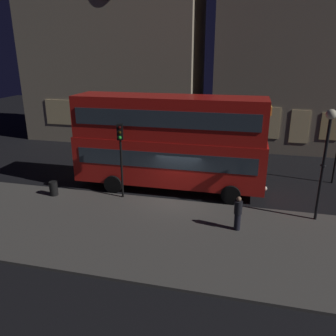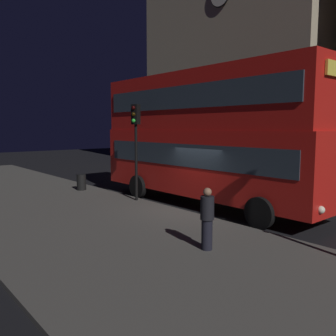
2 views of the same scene
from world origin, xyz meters
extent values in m
plane|color=black|center=(0.00, 0.00, 0.00)|extent=(80.00, 80.00, 0.00)
cube|color=#4C4944|center=(0.00, -4.11, 0.06)|extent=(44.00, 7.28, 0.12)
cube|color=tan|center=(-8.90, 13.61, 9.92)|extent=(15.53, 7.28, 19.85)
cube|color=#F9E09E|center=(-13.04, 9.94, 2.74)|extent=(2.65, 0.06, 2.19)
cube|color=#F9E09E|center=(-8.90, 9.94, 2.20)|extent=(2.65, 0.06, 1.90)
cube|color=#F9E09E|center=(-4.76, 9.94, 2.27)|extent=(2.65, 0.06, 2.22)
cube|color=gray|center=(7.41, 14.42, 9.88)|extent=(13.74, 8.02, 19.77)
cube|color=#E5C67F|center=(3.01, 10.38, 2.47)|extent=(1.41, 0.06, 2.10)
cube|color=#F9E09E|center=(5.21, 10.38, 2.54)|extent=(1.41, 0.06, 2.50)
cube|color=#F9E09E|center=(7.41, 10.38, 2.34)|extent=(1.41, 0.06, 2.58)
cube|color=#E5C67F|center=(9.61, 10.38, 2.47)|extent=(1.41, 0.06, 2.08)
cube|color=red|center=(-0.85, 1.22, 1.86)|extent=(11.03, 2.66, 2.66)
cube|color=red|center=(-0.85, 1.22, 4.37)|extent=(10.81, 2.61, 2.35)
cube|color=#2D3842|center=(-0.85, 1.22, 2.20)|extent=(10.15, 2.71, 0.90)
cube|color=#2D3842|center=(-0.85, 1.22, 4.49)|extent=(10.15, 2.71, 0.90)
cube|color=#F2D84C|center=(4.60, 1.26, 5.02)|extent=(0.09, 1.55, 0.44)
sphere|color=white|center=(4.67, 2.10, 0.88)|extent=(0.24, 0.24, 0.24)
sphere|color=white|center=(4.69, 0.42, 0.88)|extent=(0.24, 0.24, 0.24)
cylinder|color=black|center=(2.89, 2.59, 0.53)|extent=(1.07, 0.25, 1.07)
cylinder|color=black|center=(2.91, -0.10, 0.53)|extent=(1.07, 0.25, 1.07)
cylinder|color=black|center=(-3.89, 2.54, 0.53)|extent=(1.07, 0.25, 1.07)
cylinder|color=black|center=(-3.87, -0.14, 0.53)|extent=(1.07, 0.25, 1.07)
cylinder|color=black|center=(-3.02, -0.81, 1.77)|extent=(0.12, 0.12, 3.31)
cube|color=black|center=(-3.02, -0.81, 3.85)|extent=(0.38, 0.33, 0.85)
sphere|color=black|center=(-2.98, -0.96, 4.12)|extent=(0.17, 0.17, 0.17)
sphere|color=black|center=(-2.98, -0.96, 3.85)|extent=(0.17, 0.17, 0.17)
sphere|color=green|center=(-2.98, -0.96, 3.58)|extent=(0.17, 0.17, 0.17)
cylinder|color=black|center=(8.96, 4.62, 1.66)|extent=(0.12, 0.12, 3.31)
cylinder|color=black|center=(7.07, -1.13, 2.59)|extent=(0.14, 0.14, 4.94)
torus|color=black|center=(7.07, -1.13, 2.88)|extent=(0.28, 0.28, 0.06)
sphere|color=#F9EFC6|center=(7.07, -1.13, 5.26)|extent=(0.46, 0.46, 0.46)
cylinder|color=black|center=(3.40, -3.07, 0.52)|extent=(0.29, 0.29, 0.81)
cylinder|color=black|center=(3.40, -3.07, 1.23)|extent=(0.36, 0.36, 0.61)
sphere|color=#8C664C|center=(3.40, -3.07, 1.65)|extent=(0.22, 0.22, 0.22)
cylinder|color=black|center=(-6.92, -1.50, 0.52)|extent=(0.47, 0.47, 0.81)
camera|label=1|loc=(3.60, -17.27, 7.86)|focal=36.29mm
camera|label=2|loc=(9.68, -9.66, 3.31)|focal=38.15mm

